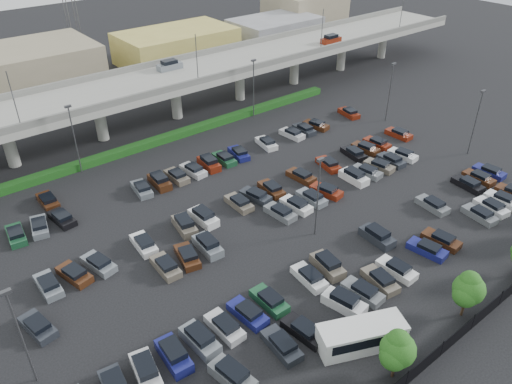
% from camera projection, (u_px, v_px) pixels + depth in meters
% --- Properties ---
extents(ground, '(280.00, 280.00, 0.00)m').
position_uv_depth(ground, '(272.00, 205.00, 65.22)').
color(ground, black).
extents(overpass, '(150.00, 13.00, 15.80)m').
position_uv_depth(overpass, '(147.00, 86.00, 82.53)').
color(overpass, '#999991').
rests_on(overpass, ground).
extents(hedge, '(66.00, 1.60, 1.10)m').
position_uv_depth(hedge, '(173.00, 136.00, 81.42)').
color(hedge, '#174113').
rests_on(hedge, ground).
extents(fence, '(70.00, 0.10, 2.00)m').
position_uv_depth(fence, '(466.00, 328.00, 46.22)').
color(fence, black).
rests_on(fence, ground).
extents(tree_row, '(65.07, 3.66, 5.94)m').
position_uv_depth(tree_row, '(463.00, 295.00, 46.20)').
color(tree_row, '#332316').
rests_on(tree_row, ground).
extents(shuttle_bus, '(8.45, 5.71, 2.58)m').
position_uv_depth(shuttle_bus, '(361.00, 335.00, 44.88)').
color(shuttle_bus, white).
rests_on(shuttle_bus, ground).
extents(parked_cars, '(63.08, 41.57, 1.67)m').
position_uv_depth(parked_cars, '(274.00, 221.00, 61.21)').
color(parked_cars, navy).
rests_on(parked_cars, ground).
extents(light_poles, '(66.90, 48.38, 10.30)m').
position_uv_depth(light_poles, '(236.00, 167.00, 61.02)').
color(light_poles, '#444448').
rests_on(light_poles, ground).
extents(distant_buildings, '(138.00, 24.00, 9.00)m').
position_uv_depth(distant_buildings, '(135.00, 51.00, 110.55)').
color(distant_buildings, gray).
rests_on(distant_buildings, ground).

